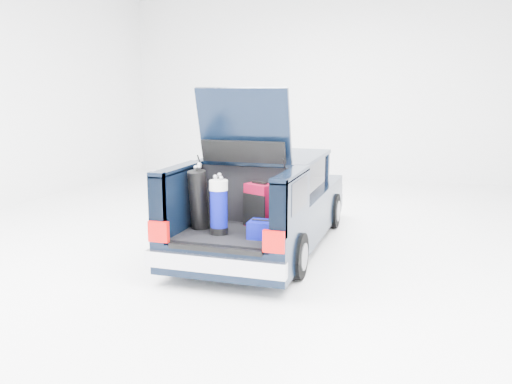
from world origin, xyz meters
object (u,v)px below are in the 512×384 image
(blue_golf_bag, at_px, (219,207))
(red_suitcase, at_px, (259,205))
(black_golf_bag, at_px, (199,200))
(blue_duffel, at_px, (267,230))
(car, at_px, (267,203))

(blue_golf_bag, bearing_deg, red_suitcase, 41.42)
(black_golf_bag, xyz_separation_m, blue_duffel, (1.00, -0.17, -0.29))
(red_suitcase, distance_m, blue_duffel, 0.63)
(car, xyz_separation_m, red_suitcase, (0.23, -1.19, 0.22))
(black_golf_bag, height_order, blue_duffel, black_golf_bag)
(red_suitcase, relative_size, blue_golf_bag, 0.78)
(car, bearing_deg, blue_golf_bag, -94.98)
(black_golf_bag, xyz_separation_m, blue_golf_bag, (0.35, -0.16, -0.04))
(red_suitcase, distance_m, black_golf_bag, 0.83)
(car, xyz_separation_m, blue_golf_bag, (-0.15, -1.72, 0.29))
(car, height_order, black_golf_bag, car)
(black_golf_bag, bearing_deg, car, 80.42)
(blue_duffel, bearing_deg, black_golf_bag, 169.16)
(black_golf_bag, bearing_deg, blue_golf_bag, -16.11)
(red_suitcase, bearing_deg, blue_golf_bag, -101.46)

